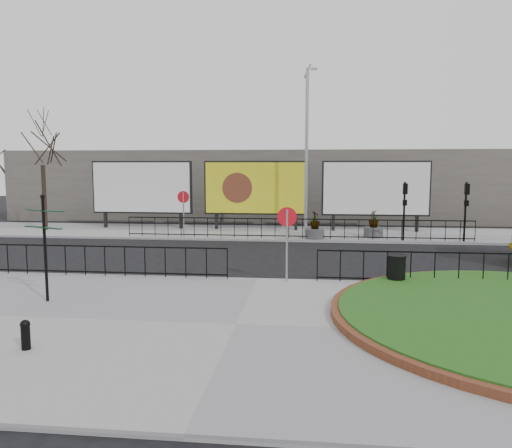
# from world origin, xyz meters

# --- Properties ---
(ground) EXTENTS (90.00, 90.00, 0.00)m
(ground) POSITION_xyz_m (0.00, 0.00, 0.00)
(ground) COLOR black
(ground) RESTS_ON ground
(pavement_near) EXTENTS (30.00, 10.00, 0.12)m
(pavement_near) POSITION_xyz_m (0.00, -5.00, 0.06)
(pavement_near) COLOR gray
(pavement_near) RESTS_ON ground
(pavement_far) EXTENTS (44.00, 6.00, 0.12)m
(pavement_far) POSITION_xyz_m (0.00, 12.00, 0.06)
(pavement_far) COLOR gray
(pavement_far) RESTS_ON ground
(railing_near_left) EXTENTS (10.00, 0.10, 1.10)m
(railing_near_left) POSITION_xyz_m (-6.00, -0.30, 0.67)
(railing_near_left) COLOR black
(railing_near_left) RESTS_ON pavement_near
(railing_near_right) EXTENTS (9.00, 0.10, 1.10)m
(railing_near_right) POSITION_xyz_m (6.50, -0.30, 0.67)
(railing_near_right) COLOR black
(railing_near_right) RESTS_ON pavement_near
(railing_far) EXTENTS (18.00, 0.10, 1.10)m
(railing_far) POSITION_xyz_m (1.00, 9.30, 0.67)
(railing_far) COLOR black
(railing_far) RESTS_ON pavement_far
(speed_sign_far) EXTENTS (0.64, 0.07, 2.47)m
(speed_sign_far) POSITION_xyz_m (-5.00, 9.40, 1.92)
(speed_sign_far) COLOR gray
(speed_sign_far) RESTS_ON pavement_far
(speed_sign_near) EXTENTS (0.64, 0.07, 2.47)m
(speed_sign_near) POSITION_xyz_m (1.00, -0.40, 1.92)
(speed_sign_near) COLOR gray
(speed_sign_near) RESTS_ON pavement_near
(billboard_left) EXTENTS (6.20, 0.31, 4.10)m
(billboard_left) POSITION_xyz_m (-8.50, 12.97, 2.60)
(billboard_left) COLOR black
(billboard_left) RESTS_ON pavement_far
(billboard_mid) EXTENTS (6.20, 0.31, 4.10)m
(billboard_mid) POSITION_xyz_m (-1.50, 12.97, 2.60)
(billboard_mid) COLOR black
(billboard_mid) RESTS_ON pavement_far
(billboard_right) EXTENTS (6.20, 0.31, 4.10)m
(billboard_right) POSITION_xyz_m (5.50, 12.97, 2.60)
(billboard_right) COLOR black
(billboard_right) RESTS_ON pavement_far
(lamp_post) EXTENTS (0.74, 0.18, 9.23)m
(lamp_post) POSITION_xyz_m (1.51, 11.00, 4.83)
(lamp_post) COLOR gray
(lamp_post) RESTS_ON pavement_far
(signal_pole_a) EXTENTS (0.22, 0.26, 3.00)m
(signal_pole_a) POSITION_xyz_m (6.50, 9.34, 2.10)
(signal_pole_a) COLOR black
(signal_pole_a) RESTS_ON pavement_far
(signal_pole_b) EXTENTS (0.22, 0.26, 3.00)m
(signal_pole_b) POSITION_xyz_m (9.50, 9.34, 2.10)
(signal_pole_b) COLOR black
(signal_pole_b) RESTS_ON pavement_far
(tree_left) EXTENTS (2.00, 2.00, 7.00)m
(tree_left) POSITION_xyz_m (-14.00, 11.50, 3.62)
(tree_left) COLOR #2D2119
(tree_left) RESTS_ON pavement_far
(building_backdrop) EXTENTS (40.00, 10.00, 5.00)m
(building_backdrop) POSITION_xyz_m (0.00, 22.00, 2.50)
(building_backdrop) COLOR #5E5A52
(building_backdrop) RESTS_ON ground
(fingerpost_sign) EXTENTS (1.38, 0.71, 3.03)m
(fingerpost_sign) POSITION_xyz_m (-5.61, -3.53, 1.95)
(fingerpost_sign) COLOR black
(fingerpost_sign) RESTS_ON pavement_near
(bollard) EXTENTS (0.21, 0.21, 0.63)m
(bollard) POSITION_xyz_m (-4.10, -7.13, 0.47)
(bollard) COLOR black
(bollard) RESTS_ON pavement_near
(litter_bin) EXTENTS (0.60, 0.60, 0.99)m
(litter_bin) POSITION_xyz_m (4.50, -0.60, 0.62)
(litter_bin) COLOR black
(litter_bin) RESTS_ON pavement_near
(planter_b) EXTENTS (1.00, 1.00, 1.48)m
(planter_b) POSITION_xyz_m (2.00, 9.54, 0.64)
(planter_b) COLOR #4C4C4F
(planter_b) RESTS_ON pavement_far
(planter_c) EXTENTS (1.02, 1.02, 1.48)m
(planter_c) POSITION_xyz_m (5.12, 10.42, 0.62)
(planter_c) COLOR #4C4C4F
(planter_c) RESTS_ON pavement_far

